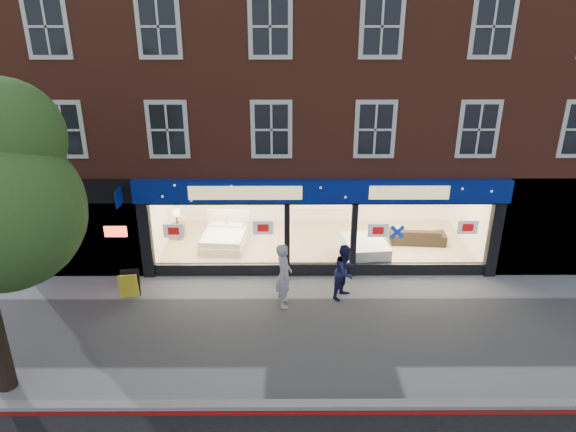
{
  "coord_description": "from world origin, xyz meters",
  "views": [
    {
      "loc": [
        -1.09,
        -11.67,
        8.09
      ],
      "look_at": [
        -1.02,
        2.5,
        2.3
      ],
      "focal_mm": 32.0,
      "sensor_mm": 36.0,
      "label": 1
    }
  ],
  "objects_px": {
    "display_bed": "(225,238)",
    "mattress_stack": "(365,250)",
    "a_board": "(130,284)",
    "pedestrian_grey": "(284,275)",
    "sofa": "(417,235)",
    "pedestrian_blue": "(345,271)"
  },
  "relations": [
    {
      "from": "sofa",
      "to": "a_board",
      "type": "height_order",
      "value": "a_board"
    },
    {
      "from": "display_bed",
      "to": "sofa",
      "type": "bearing_deg",
      "value": 6.89
    },
    {
      "from": "display_bed",
      "to": "pedestrian_blue",
      "type": "height_order",
      "value": "pedestrian_blue"
    },
    {
      "from": "display_bed",
      "to": "a_board",
      "type": "relative_size",
      "value": 2.36
    },
    {
      "from": "pedestrian_grey",
      "to": "pedestrian_blue",
      "type": "height_order",
      "value": "pedestrian_grey"
    },
    {
      "from": "sofa",
      "to": "pedestrian_grey",
      "type": "height_order",
      "value": "pedestrian_grey"
    },
    {
      "from": "pedestrian_blue",
      "to": "mattress_stack",
      "type": "bearing_deg",
      "value": 15.34
    },
    {
      "from": "pedestrian_grey",
      "to": "pedestrian_blue",
      "type": "xyz_separation_m",
      "value": [
        1.81,
        0.46,
        -0.13
      ]
    },
    {
      "from": "display_bed",
      "to": "pedestrian_grey",
      "type": "distance_m",
      "value": 4.43
    },
    {
      "from": "display_bed",
      "to": "mattress_stack",
      "type": "distance_m",
      "value": 5.01
    },
    {
      "from": "display_bed",
      "to": "sofa",
      "type": "distance_m",
      "value": 6.99
    },
    {
      "from": "display_bed",
      "to": "pedestrian_grey",
      "type": "relative_size",
      "value": 1.04
    },
    {
      "from": "display_bed",
      "to": "sofa",
      "type": "xyz_separation_m",
      "value": [
        6.99,
        0.2,
        -0.01
      ]
    },
    {
      "from": "mattress_stack",
      "to": "display_bed",
      "type": "bearing_deg",
      "value": 167.37
    },
    {
      "from": "a_board",
      "to": "display_bed",
      "type": "bearing_deg",
      "value": 44.56
    },
    {
      "from": "a_board",
      "to": "pedestrian_grey",
      "type": "distance_m",
      "value": 4.65
    },
    {
      "from": "pedestrian_blue",
      "to": "display_bed",
      "type": "bearing_deg",
      "value": 87.1
    },
    {
      "from": "pedestrian_blue",
      "to": "pedestrian_grey",
      "type": "bearing_deg",
      "value": 141.76
    },
    {
      "from": "sofa",
      "to": "mattress_stack",
      "type": "bearing_deg",
      "value": 36.67
    },
    {
      "from": "mattress_stack",
      "to": "pedestrian_blue",
      "type": "distance_m",
      "value": 2.5
    },
    {
      "from": "display_bed",
      "to": "pedestrian_blue",
      "type": "relative_size",
      "value": 1.19
    },
    {
      "from": "pedestrian_grey",
      "to": "a_board",
      "type": "bearing_deg",
      "value": 80.13
    }
  ]
}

